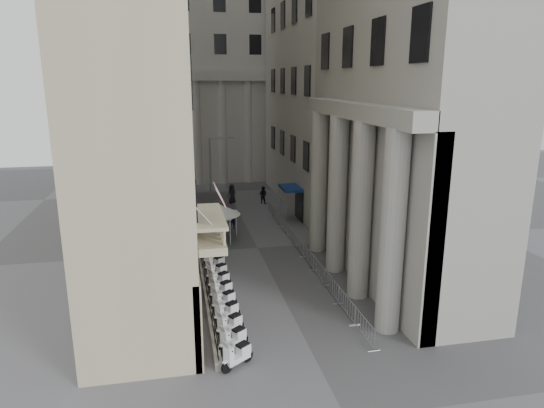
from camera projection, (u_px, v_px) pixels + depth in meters
The scene contains 35 objects.
left_building at pixel (140, 5), 32.92m from camera, with size 5.00×36.00×34.00m, color beige.
far_building at pixel (217, 56), 59.55m from camera, with size 22.00×10.00×30.00m, color #ACA9A2.
iron_fence at pixel (200, 258), 33.96m from camera, with size 0.30×28.00×1.40m, color black, non-canonical shape.
blue_awning at pixel (290, 220), 43.19m from camera, with size 1.60×3.00×3.00m, color navy, non-canonical shape.
flag at pixel (224, 358), 21.68m from camera, with size 1.00×1.40×8.20m, color #9E0C11, non-canonical shape.
scooter_0 at pixel (238, 367), 21.02m from camera, with size 0.56×1.40×1.50m, color white, non-canonical shape.
scooter_1 at pixel (234, 350), 22.31m from camera, with size 0.56×1.40×1.50m, color white, non-canonical shape.
scooter_2 at pixel (230, 335), 23.60m from camera, with size 0.56×1.40×1.50m, color white, non-canonical shape.
scooter_3 at pixel (227, 322), 24.89m from camera, with size 0.56×1.40×1.50m, color white, non-canonical shape.
scooter_4 at pixel (225, 310), 26.18m from camera, with size 0.56×1.40×1.50m, color white, non-canonical shape.
scooter_5 at pixel (222, 299), 27.47m from camera, with size 0.56×1.40×1.50m, color white, non-canonical shape.
scooter_6 at pixel (220, 290), 28.76m from camera, with size 0.56×1.40×1.50m, color white, non-canonical shape.
scooter_7 at pixel (218, 281), 30.05m from camera, with size 0.56×1.40×1.50m, color white, non-canonical shape.
scooter_8 at pixel (216, 272), 31.34m from camera, with size 0.56×1.40×1.50m, color white, non-canonical shape.
scooter_9 at pixel (214, 265), 32.64m from camera, with size 0.56×1.40×1.50m, color white, non-canonical shape.
scooter_10 at pixel (212, 258), 33.93m from camera, with size 0.56×1.40×1.50m, color white, non-canonical shape.
scooter_11 at pixel (211, 251), 35.22m from camera, with size 0.56×1.40×1.50m, color white, non-canonical shape.
scooter_12 at pixel (209, 245), 36.51m from camera, with size 0.56×1.40×1.50m, color white, non-canonical shape.
scooter_13 at pixel (208, 240), 37.80m from camera, with size 0.56×1.40×1.50m, color white, non-canonical shape.
barrier_0 at pixel (364, 338), 23.35m from camera, with size 0.60×2.40×1.10m, color #A0A2A8, non-canonical shape.
barrier_1 at pixel (346, 314), 25.72m from camera, with size 0.60×2.40×1.10m, color #A0A2A8, non-canonical shape.
barrier_2 at pixel (331, 295), 28.09m from camera, with size 0.60×2.40×1.10m, color #A0A2A8, non-canonical shape.
barrier_3 at pixel (319, 278), 30.47m from camera, with size 0.60×2.40×1.10m, color #A0A2A8, non-canonical shape.
barrier_4 at pixel (308, 264), 32.84m from camera, with size 0.60×2.40×1.10m, color #A0A2A8, non-canonical shape.
barrier_5 at pixel (299, 251), 35.21m from camera, with size 0.60×2.40×1.10m, color #A0A2A8, non-canonical shape.
barrier_6 at pixel (291, 240), 37.58m from camera, with size 0.60×2.40×1.10m, color #A0A2A8, non-canonical shape.
barrier_7 at pixel (283, 231), 39.96m from camera, with size 0.60×2.40×1.10m, color #A0A2A8, non-canonical shape.
barrier_8 at pixel (277, 222), 42.33m from camera, with size 0.60×2.40×1.10m, color #A0A2A8, non-canonical shape.
barrier_9 at pixel (271, 215), 44.70m from camera, with size 0.60×2.40×1.10m, color #A0A2A8, non-canonical shape.
security_tent at pixel (212, 208), 37.66m from camera, with size 3.57×3.57×2.90m.
street_lamp at pixel (213, 171), 42.81m from camera, with size 2.34×0.63×7.23m.
info_kiosk at pixel (201, 243), 34.15m from camera, with size 0.42×0.89×1.81m.
pedestrian_a at pixel (232, 218), 40.41m from camera, with size 0.64×0.42×1.75m, color #0D0E36.
pedestrian_b at pixel (263, 195), 48.65m from camera, with size 0.86×0.67×1.78m, color black.
pedestrian_c at pixel (232, 194), 48.76m from camera, with size 0.95×0.62×1.95m, color black.
Camera 1 is at (-5.73, -14.33, 12.07)m, focal length 32.00 mm.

